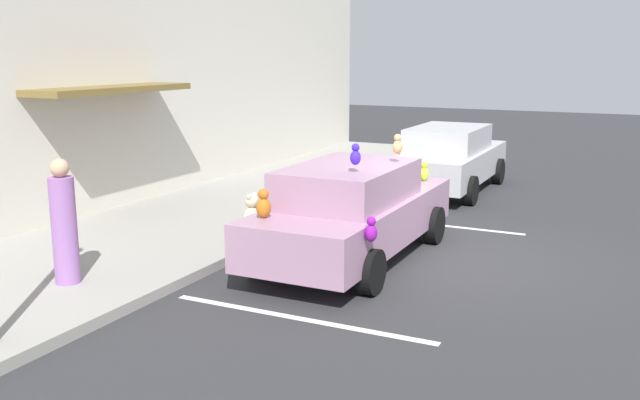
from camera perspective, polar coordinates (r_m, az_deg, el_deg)
name	(u,v)px	position (r m, az deg, el deg)	size (l,w,h in m)	color
ground_plane	(449,261)	(11.30, 10.48, -4.89)	(60.00, 60.00, 0.00)	#2D2D30
sidewalk	(191,223)	(13.43, -10.50, -1.85)	(24.00, 4.00, 0.15)	gray
storefront_building	(93,54)	(14.44, -17.99, 11.23)	(24.00, 1.25, 6.40)	beige
parking_stripe_front	(429,224)	(13.58, 8.92, -1.95)	(0.12, 3.60, 0.01)	silver
parking_stripe_rear	(299,318)	(8.79, -1.74, -9.62)	(0.12, 3.60, 0.01)	silver
plush_covered_car	(353,211)	(10.99, 2.67, -0.87)	(4.70, 2.03, 1.99)	#A57B98
parked_sedan_behind	(449,158)	(16.77, 10.51, 3.39)	(4.46, 1.94, 1.54)	#B7B7BC
teddy_bear_on_sidewalk	(252,214)	(12.29, -5.55, -1.11)	(0.36, 0.30, 0.68)	beige
pedestrian_near_shopfront	(64,225)	(10.01, -20.14, -1.95)	(0.34, 0.34, 1.71)	#9763A9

